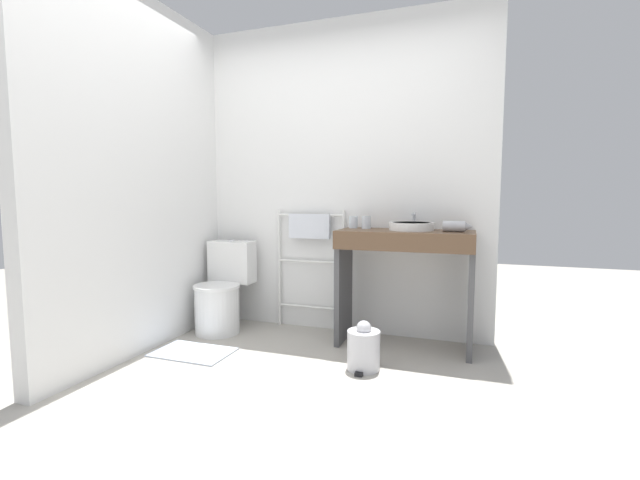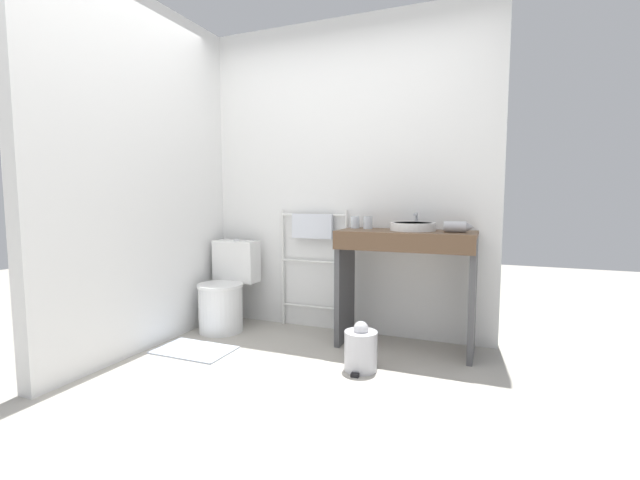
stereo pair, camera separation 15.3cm
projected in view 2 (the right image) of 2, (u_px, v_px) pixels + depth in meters
ground_plane at (243, 409)px, 2.30m from camera, size 12.00×12.00×0.00m
wall_back at (341, 179)px, 3.62m from camera, size 2.56×0.12×2.59m
wall_side at (159, 177)px, 3.33m from camera, size 0.12×2.23×2.59m
toilet at (226, 292)px, 3.69m from camera, size 0.40×0.53×0.77m
towel_radiator at (313, 243)px, 3.66m from camera, size 0.62×0.06×1.03m
vanity_counter at (405, 269)px, 3.17m from camera, size 0.99×0.45×0.89m
sink_basin at (413, 226)px, 3.17m from camera, size 0.34×0.34×0.06m
faucet at (416, 219)px, 3.30m from camera, size 0.02×0.10×0.13m
cup_near_wall at (355, 222)px, 3.41m from camera, size 0.07×0.07×0.10m
cup_near_edge at (368, 222)px, 3.35m from camera, size 0.07×0.07×0.10m
hair_dryer at (457, 227)px, 3.01m from camera, size 0.20×0.17×0.08m
trash_bin at (361, 349)px, 2.81m from camera, size 0.22×0.25×0.33m
bath_mat at (194, 350)px, 3.17m from camera, size 0.56×0.36×0.01m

